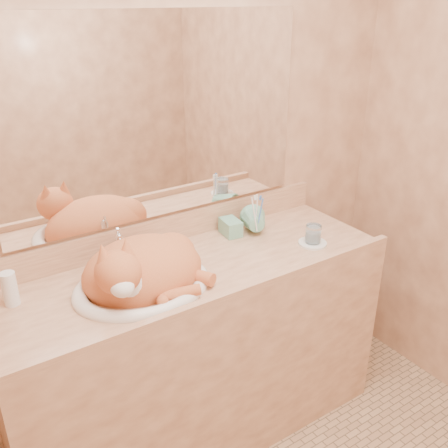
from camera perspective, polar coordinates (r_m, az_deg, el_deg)
wall_back at (r=2.06m, az=-7.41°, el=8.04°), size 2.40×0.02×2.50m
vanity_counter at (r=2.23m, az=-2.96°, el=-14.49°), size 1.60×0.55×0.85m
mirror at (r=2.01m, az=-7.48°, el=11.79°), size 1.30×0.02×0.80m
sink_basin at (r=1.84m, az=-9.45°, el=-5.06°), size 0.51×0.43×0.16m
faucet at (r=2.00m, az=-11.78°, el=-2.79°), size 0.06×0.11×0.15m
cat at (r=1.85m, az=-9.45°, el=-4.91°), size 0.48×0.41×0.25m
soap_dispenser at (r=2.17m, az=1.43°, el=0.16°), size 0.08×0.08×0.16m
toothbrush_cup at (r=2.20m, az=3.80°, el=-0.27°), size 0.16×0.16×0.11m
toothbrushes at (r=2.17m, az=3.85°, el=1.32°), size 0.03×0.03×0.20m
saucer at (r=2.19m, az=10.08°, el=-2.17°), size 0.12×0.12×0.01m
water_glass at (r=2.17m, az=10.16°, el=-1.13°), size 0.07×0.07×0.08m
lotion_bottle at (r=1.88m, az=-23.28°, el=-6.82°), size 0.05×0.05×0.12m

